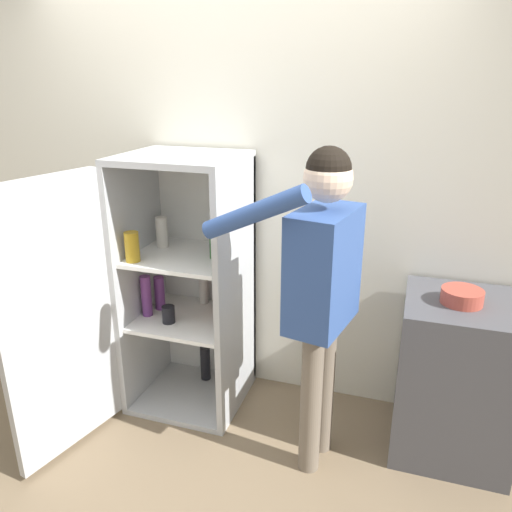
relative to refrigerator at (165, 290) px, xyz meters
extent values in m
plane|color=#7A664C|center=(0.28, -0.54, -0.77)|extent=(12.00, 12.00, 0.00)
cube|color=silver|center=(0.28, 0.44, 0.50)|extent=(7.00, 0.06, 2.55)
cube|color=#B7BABC|center=(0.10, 0.09, -0.76)|extent=(0.66, 0.61, 0.04)
cube|color=#B7BABC|center=(0.10, 0.09, 0.76)|extent=(0.66, 0.61, 0.04)
cube|color=white|center=(0.10, 0.38, 0.00)|extent=(0.66, 0.03, 1.49)
cube|color=#B7BABC|center=(-0.21, 0.09, 0.00)|extent=(0.04, 0.61, 1.49)
cube|color=#B7BABC|center=(0.41, 0.09, 0.00)|extent=(0.04, 0.61, 1.49)
cube|color=white|center=(0.10, 0.09, -0.21)|extent=(0.59, 0.54, 0.02)
cube|color=white|center=(0.10, 0.09, 0.19)|extent=(0.59, 0.54, 0.02)
cube|color=#B7BABC|center=(-0.33, -0.53, 0.00)|extent=(0.20, 0.65, 1.49)
cylinder|color=maroon|center=(0.25, 0.26, -0.12)|extent=(0.07, 0.07, 0.17)
cylinder|color=#B78C1E|center=(-0.13, -0.11, 0.29)|extent=(0.08, 0.08, 0.17)
cylinder|color=beige|center=(0.11, 0.30, -0.09)|extent=(0.06, 0.06, 0.23)
cylinder|color=#9E4C19|center=(0.30, 0.20, -0.09)|extent=(0.07, 0.07, 0.23)
cylinder|color=#723884|center=(-0.15, 0.03, -0.07)|extent=(0.06, 0.06, 0.26)
cylinder|color=black|center=(0.12, 0.25, -0.62)|extent=(0.07, 0.07, 0.23)
cylinder|color=#723884|center=(-0.12, 0.14, -0.09)|extent=(0.06, 0.06, 0.21)
cylinder|color=beige|center=(-0.09, 0.17, 0.30)|extent=(0.07, 0.07, 0.19)
cylinder|color=#1E5123|center=(0.29, 0.09, 0.27)|extent=(0.07, 0.07, 0.13)
cylinder|color=black|center=(0.02, -0.02, -0.15)|extent=(0.08, 0.08, 0.10)
cylinder|color=#726656|center=(0.95, -0.29, -0.37)|extent=(0.11, 0.11, 0.81)
cylinder|color=#726656|center=(0.98, -0.12, -0.37)|extent=(0.11, 0.11, 0.81)
cube|color=#335193|center=(0.97, -0.21, 0.32)|extent=(0.32, 0.47, 0.57)
sphere|color=beige|center=(0.97, -0.21, 0.76)|extent=(0.22, 0.22, 0.22)
sphere|color=black|center=(0.97, -0.21, 0.80)|extent=(0.21, 0.21, 0.21)
cylinder|color=#335193|center=(0.68, -0.39, 0.62)|extent=(0.53, 0.19, 0.31)
cylinder|color=#335193|center=(1.01, 0.03, 0.30)|extent=(0.09, 0.09, 0.54)
cube|color=#4C4C51|center=(1.65, 0.11, -0.33)|extent=(0.59, 0.57, 0.89)
cylinder|color=#B24738|center=(1.62, 0.08, 0.15)|extent=(0.21, 0.21, 0.08)
camera|label=1|loc=(1.34, -2.39, 1.18)|focal=35.00mm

